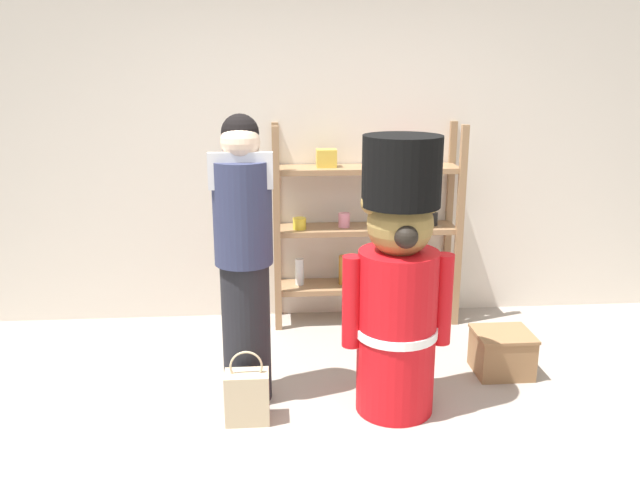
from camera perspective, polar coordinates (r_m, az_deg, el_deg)
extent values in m
plane|color=#9E9389|center=(3.31, 3.28, -20.36)|extent=(6.40, 6.40, 0.00)
cube|color=silver|center=(4.92, 0.10, 7.99)|extent=(6.40, 0.12, 2.60)
cube|color=#93704C|center=(4.64, -3.86, 0.73)|extent=(0.05, 0.05, 1.52)
cube|color=#93704C|center=(4.85, 12.35, 1.03)|extent=(0.05, 0.05, 1.52)
cube|color=#93704C|center=(4.93, -3.90, 1.61)|extent=(0.05, 0.05, 1.52)
cube|color=#93704C|center=(5.13, 11.41, 1.87)|extent=(0.05, 0.05, 1.52)
cube|color=#93704C|center=(4.98, 4.04, -4.10)|extent=(1.35, 0.30, 0.04)
cube|color=#93704C|center=(4.85, 4.15, 0.99)|extent=(1.35, 0.30, 0.04)
cube|color=#93704C|center=(4.76, 4.25, 6.33)|extent=(1.35, 0.30, 0.04)
cylinder|color=yellow|center=(4.75, -1.84, 1.49)|extent=(0.10, 0.10, 0.08)
cylinder|color=pink|center=(4.81, 2.17, 1.80)|extent=(0.09, 0.09, 0.11)
cylinder|color=green|center=(4.89, 6.08, 1.89)|extent=(0.08, 0.08, 0.10)
cylinder|color=black|center=(4.93, 10.00, 1.87)|extent=(0.08, 0.08, 0.10)
cylinder|color=silver|center=(4.91, -1.83, -2.84)|extent=(0.07, 0.07, 0.21)
cylinder|color=#B27226|center=(4.92, 2.12, -2.69)|extent=(0.08, 0.08, 0.23)
cylinder|color=navy|center=(4.96, 6.02, -2.90)|extent=(0.07, 0.07, 0.18)
cylinder|color=#596B33|center=(5.06, 9.73, -2.39)|extent=(0.07, 0.07, 0.23)
cube|color=gold|center=(4.71, 0.58, 7.32)|extent=(0.15, 0.12, 0.13)
cube|color=#B21E2D|center=(4.80, 7.90, 7.27)|extent=(0.14, 0.11, 0.12)
cylinder|color=red|center=(3.66, 6.83, -8.18)|extent=(0.45, 0.45, 0.95)
cylinder|color=white|center=(3.66, 6.84, -8.00)|extent=(0.46, 0.46, 0.05)
sphere|color=olive|center=(3.46, 7.17, 1.44)|extent=(0.36, 0.36, 0.36)
sphere|color=olive|center=(3.41, 4.69, 3.32)|extent=(0.13, 0.13, 0.13)
sphere|color=olive|center=(3.47, 9.73, 3.37)|extent=(0.13, 0.13, 0.13)
cylinder|color=black|center=(3.40, 7.33, 6.13)|extent=(0.42, 0.42, 0.37)
cylinder|color=red|center=(3.55, 2.86, -5.53)|extent=(0.11, 0.11, 0.52)
cylinder|color=red|center=(3.65, 10.89, -5.22)|extent=(0.11, 0.11, 0.52)
sphere|color=black|center=(3.31, 7.70, 0.31)|extent=(0.13, 0.13, 0.13)
cylinder|color=black|center=(3.80, -6.59, -8.14)|extent=(0.28, 0.28, 0.85)
cylinder|color=#2D3351|center=(3.57, -6.94, 2.44)|extent=(0.33, 0.33, 0.58)
sphere|color=beige|center=(3.51, -7.15, 8.65)|extent=(0.22, 0.22, 0.22)
cube|color=silver|center=(3.46, -7.11, 6.15)|extent=(0.35, 0.04, 0.20)
sphere|color=black|center=(3.52, -7.16, 9.48)|extent=(0.21, 0.21, 0.21)
cube|color=#C1AD89|center=(3.68, -6.52, -13.77)|extent=(0.24, 0.15, 0.30)
torus|color=#C1AD89|center=(3.59, -6.61, -11.15)|extent=(0.18, 0.01, 0.18)
cube|color=olive|center=(4.35, 15.93, -9.75)|extent=(0.35, 0.32, 0.26)
cube|color=olive|center=(4.29, 16.07, -8.06)|extent=(0.36, 0.33, 0.02)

